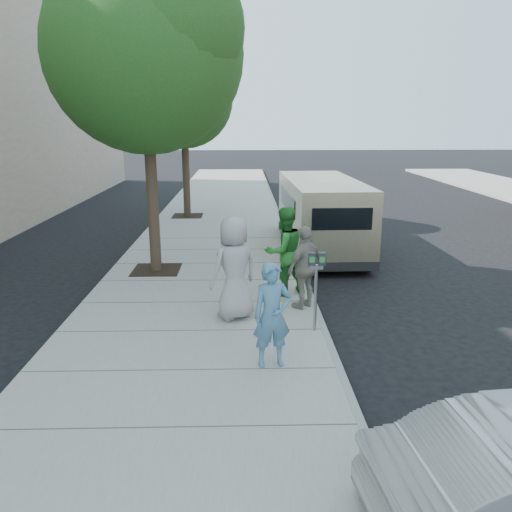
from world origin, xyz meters
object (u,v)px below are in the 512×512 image
Objects in this scene: van at (321,214)px; person_green_shirt at (284,251)px; person_gray_shirt at (234,268)px; tree_near at (146,46)px; tree_far at (184,93)px; parking_meter at (316,275)px; person_striped_polo at (305,267)px; person_officer at (272,315)px.

person_green_shirt is at bearing -110.51° from van.
van reaches higher than person_gray_shirt.
tree_near reaches higher than tree_far.
parking_meter is 2.08m from person_green_shirt.
person_striped_polo is at bearing -103.78° from van.
tree_far is 13.70m from person_officer.
person_officer is 0.83× the size of person_gray_shirt.
van is at bearing 64.60° from person_officer.
van is 2.99× the size of person_gray_shirt.
person_green_shirt is at bearing -161.68° from person_gray_shirt.
parking_meter is at bearing 48.15° from person_striped_polo.
tree_near is 6.34m from person_striped_polo.
van is at bearing 81.26° from parking_meter.
tree_far reaches higher than person_striped_polo.
person_green_shirt is (-0.41, 2.04, -0.10)m from parking_meter.
person_gray_shirt is at bearing -58.21° from tree_near.
person_officer is 0.85× the size of person_green_shirt.
person_striped_polo is at bearing -38.59° from tree_near.
tree_near reaches higher than person_green_shirt.
person_gray_shirt is (-2.52, -5.63, -0.01)m from van.
person_green_shirt is 0.93m from person_striped_polo.
van reaches higher than person_officer.
parking_meter is 6.39m from van.
tree_near is 4.53× the size of person_officer.
parking_meter is 0.76× the size of person_green_shirt.
person_green_shirt is at bearing 70.96° from person_officer.
tree_far is at bearing -113.19° from person_gray_shirt.
van is 3.51× the size of person_striped_polo.
tree_near is 7.63m from tree_far.
person_officer is at bearing 52.62° from person_green_shirt.
person_officer is at bearing 27.76° from person_striped_polo.
tree_far is at bearing 90.29° from person_officer.
person_officer is at bearing -105.75° from van.
person_striped_polo reaches higher than parking_meter.
person_green_shirt reaches higher than person_striped_polo.
tree_near is at bearing -90.00° from tree_far.
van is 3.08× the size of person_green_shirt.
van is at bearing -49.07° from tree_far.
van is 5.23m from person_striped_polo.
tree_far reaches higher than van.
parking_meter is at bearing 45.28° from person_officer.
person_officer is (-1.91, -7.61, -0.18)m from van.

